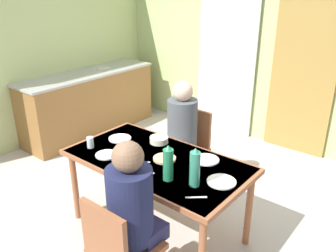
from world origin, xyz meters
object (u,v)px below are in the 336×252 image
kitchen_counter (90,103)px  chair_near_diner (118,249)px  person_far_diner (181,124)px  water_bottle_green_far (168,164)px  chair_far_diner (189,145)px  dining_table (157,166)px  person_near_diner (132,203)px  water_bottle_green_near (195,168)px  serving_bowl_center (159,140)px

kitchen_counter → chair_near_diner: size_ratio=2.38×
person_far_diner → water_bottle_green_far: bearing=121.2°
chair_near_diner → chair_far_diner: bearing=109.8°
dining_table → person_far_diner: bearing=109.2°
chair_near_diner → person_far_diner: person_far_diner is taller
kitchen_counter → dining_table: size_ratio=1.33×
person_near_diner → water_bottle_green_near: bearing=74.1°
water_bottle_green_near → serving_bowl_center: (-0.67, 0.39, -0.12)m
water_bottle_green_near → serving_bowl_center: size_ratio=1.78×
kitchen_counter → chair_near_diner: 3.18m
chair_far_diner → dining_table: bearing=106.0°
chair_far_diner → serving_bowl_center: bearing=93.0°
person_far_diner → water_bottle_green_near: 1.04m
kitchen_counter → dining_table: (2.25, -1.09, 0.21)m
person_near_diner → water_bottle_green_near: person_near_diner is taller
person_near_diner → water_bottle_green_near: (0.14, 0.50, 0.09)m
dining_table → serving_bowl_center: 0.34m
person_near_diner → person_far_diner: same height
chair_far_diner → serving_bowl_center: size_ratio=5.12×
dining_table → chair_near_diner: bearing=-66.5°
dining_table → person_near_diner: (0.33, -0.63, 0.13)m
chair_far_diner → serving_bowl_center: (0.03, -0.51, 0.25)m
kitchen_counter → water_bottle_green_far: water_bottle_green_far is taller
kitchen_counter → water_bottle_green_far: size_ratio=7.29×
water_bottle_green_near → serving_bowl_center: 0.78m
dining_table → chair_far_diner: size_ratio=1.78×
chair_far_diner → person_far_diner: person_far_diner is taller
chair_far_diner → person_far_diner: 0.31m
dining_table → water_bottle_green_near: size_ratio=5.13×
kitchen_counter → dining_table: 2.50m
chair_far_diner → chair_near_diner: bearing=109.8°
water_bottle_green_far → chair_far_diner: bearing=117.5°
dining_table → chair_near_diner: 0.85m
person_near_diner → person_far_diner: size_ratio=1.00×
chair_far_diner → water_bottle_green_near: bearing=127.7°
kitchen_counter → serving_bowl_center: bearing=-22.0°
chair_far_diner → person_far_diner: size_ratio=1.13×
dining_table → water_bottle_green_far: 0.39m
person_far_diner → water_bottle_green_far: 0.96m
kitchen_counter → person_near_diner: person_near_diner is taller
kitchen_counter → person_far_diner: person_far_diner is taller
chair_near_diner → water_bottle_green_near: 0.75m
water_bottle_green_far → serving_bowl_center: bearing=136.6°
water_bottle_green_far → chair_near_diner: bearing=-84.4°
chair_near_diner → person_far_diner: (-0.55, 1.40, 0.28)m
kitchen_counter → serving_bowl_center: kitchen_counter is taller
serving_bowl_center → water_bottle_green_far: bearing=-43.4°
kitchen_counter → serving_bowl_center: (2.05, -0.83, 0.30)m
kitchen_counter → water_bottle_green_near: bearing=-24.1°
serving_bowl_center → person_near_diner: bearing=-59.3°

